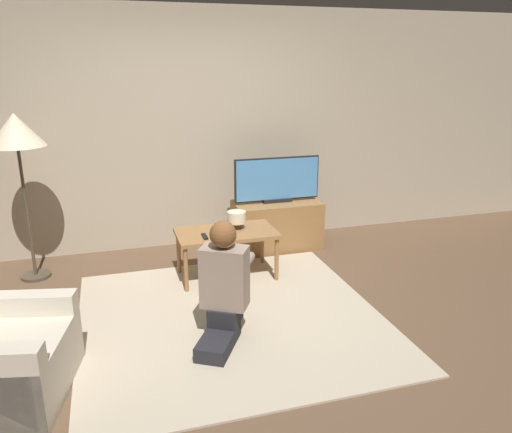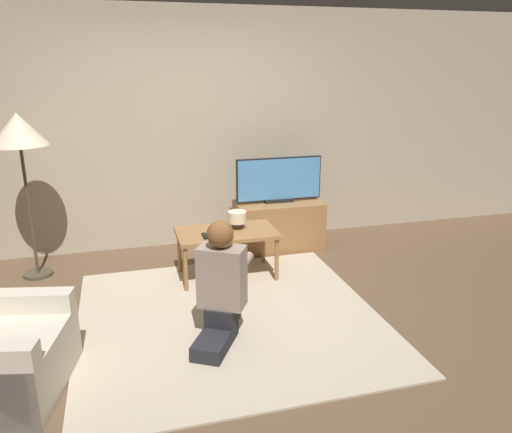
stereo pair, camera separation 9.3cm
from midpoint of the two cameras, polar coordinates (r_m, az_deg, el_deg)
name	(u,v)px [view 1 (the left image)]	position (r m, az deg, el deg)	size (l,w,h in m)	color
ground_plane	(232,319)	(4.19, -3.45, -11.65)	(10.00, 10.00, 0.00)	brown
wall_back	(188,131)	(5.61, -8.30, 9.69)	(10.00, 0.06, 2.60)	tan
rug	(232,318)	(4.18, -3.45, -11.56)	(2.41, 2.38, 0.02)	#BCAD93
tv_stand	(277,225)	(5.61, 1.90, -0.97)	(0.96, 0.49, 0.53)	olive
tv	(277,180)	(5.48, 1.95, 4.23)	(0.96, 0.08, 0.50)	black
coffee_table	(226,236)	(4.79, -3.97, -2.26)	(0.95, 0.54, 0.47)	olive
floor_lamp	(16,136)	(5.06, -26.21, 8.29)	(0.51, 0.51, 1.59)	#4C4233
person_kneeling	(224,282)	(3.72, -4.41, -7.50)	(0.62, 0.83, 0.92)	#232328
table_lamp	(237,218)	(4.82, -2.79, -0.20)	(0.18, 0.18, 0.17)	#4C3823
remote	(205,236)	(4.63, -6.46, -2.27)	(0.04, 0.15, 0.02)	black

